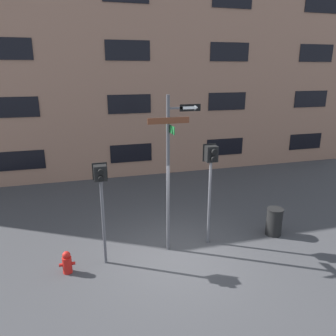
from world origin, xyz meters
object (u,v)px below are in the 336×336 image
(street_sign_pole, at_px, (171,162))
(fire_hydrant, at_px, (67,263))
(trash_bin, at_px, (274,222))
(pedestrian_signal_left, at_px, (101,188))
(pedestrian_signal_right, at_px, (211,167))

(street_sign_pole, bearing_deg, fire_hydrant, -172.08)
(street_sign_pole, relative_size, trash_bin, 5.01)
(pedestrian_signal_left, distance_m, pedestrian_signal_right, 3.03)
(fire_hydrant, xyz_separation_m, trash_bin, (6.12, 0.35, 0.15))
(street_sign_pole, distance_m, trash_bin, 3.94)
(street_sign_pole, height_order, fire_hydrant, street_sign_pole)
(fire_hydrant, bearing_deg, street_sign_pole, 7.92)
(fire_hydrant, bearing_deg, trash_bin, 3.28)
(pedestrian_signal_right, bearing_deg, street_sign_pole, -177.98)
(pedestrian_signal_left, xyz_separation_m, pedestrian_signal_right, (3.01, 0.25, 0.21))
(pedestrian_signal_right, height_order, fire_hydrant, pedestrian_signal_right)
(pedestrian_signal_right, distance_m, trash_bin, 2.87)
(pedestrian_signal_left, relative_size, trash_bin, 3.15)
(street_sign_pole, height_order, trash_bin, street_sign_pole)
(street_sign_pole, bearing_deg, pedestrian_signal_right, 2.02)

